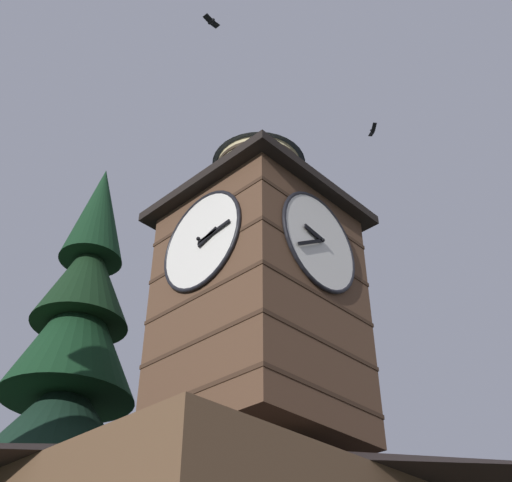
{
  "coord_description": "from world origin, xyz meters",
  "views": [
    {
      "loc": [
        11.54,
        9.54,
        1.35
      ],
      "look_at": [
        0.78,
        -0.8,
        11.93
      ],
      "focal_mm": 46.04,
      "sensor_mm": 36.0,
      "label": 1
    }
  ],
  "objects_px": {
    "moon": "(23,434)",
    "flying_bird_high": "(373,130)",
    "clock_tower": "(259,292)",
    "flying_bird_low": "(211,21)",
    "pine_tree_behind": "(54,469)"
  },
  "relations": [
    {
      "from": "moon",
      "to": "flying_bird_high",
      "type": "xyz_separation_m",
      "value": [
        6.7,
        33.64,
        0.48
      ]
    },
    {
      "from": "clock_tower",
      "to": "pine_tree_behind",
      "type": "distance_m",
      "value": 7.13
    },
    {
      "from": "moon",
      "to": "flying_bird_high",
      "type": "bearing_deg",
      "value": 78.73
    },
    {
      "from": "pine_tree_behind",
      "to": "moon",
      "type": "relative_size",
      "value": 9.81
    },
    {
      "from": "flying_bird_high",
      "to": "flying_bird_low",
      "type": "bearing_deg",
      "value": -8.44
    },
    {
      "from": "moon",
      "to": "flying_bird_low",
      "type": "distance_m",
      "value": 35.23
    },
    {
      "from": "moon",
      "to": "flying_bird_low",
      "type": "height_order",
      "value": "flying_bird_low"
    },
    {
      "from": "clock_tower",
      "to": "flying_bird_high",
      "type": "distance_m",
      "value": 8.07
    },
    {
      "from": "clock_tower",
      "to": "flying_bird_low",
      "type": "height_order",
      "value": "flying_bird_low"
    },
    {
      "from": "flying_bird_high",
      "to": "flying_bird_low",
      "type": "height_order",
      "value": "flying_bird_low"
    },
    {
      "from": "pine_tree_behind",
      "to": "flying_bird_low",
      "type": "distance_m",
      "value": 12.92
    },
    {
      "from": "flying_bird_low",
      "to": "moon",
      "type": "bearing_deg",
      "value": -111.83
    },
    {
      "from": "pine_tree_behind",
      "to": "flying_bird_low",
      "type": "height_order",
      "value": "flying_bird_low"
    },
    {
      "from": "clock_tower",
      "to": "moon",
      "type": "height_order",
      "value": "moon"
    },
    {
      "from": "clock_tower",
      "to": "flying_bird_high",
      "type": "relative_size",
      "value": 16.6
    }
  ]
}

